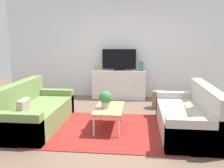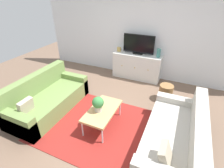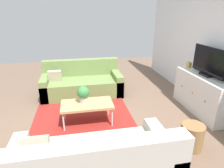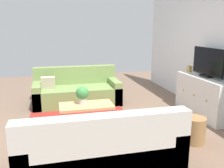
# 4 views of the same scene
# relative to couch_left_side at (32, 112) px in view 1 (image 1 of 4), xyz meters

# --- Properties ---
(ground_plane) EXTENTS (10.00, 10.00, 0.00)m
(ground_plane) POSITION_rel_couch_left_side_xyz_m (1.44, 0.10, -0.27)
(ground_plane) COLOR brown
(wall_back) EXTENTS (6.40, 0.12, 2.70)m
(wall_back) POSITION_rel_couch_left_side_xyz_m (1.44, 2.65, 1.08)
(wall_back) COLOR white
(wall_back) RESTS_ON ground_plane
(area_rug) EXTENTS (2.50, 1.90, 0.01)m
(area_rug) POSITION_rel_couch_left_side_xyz_m (1.44, -0.05, -0.26)
(area_rug) COLOR maroon
(area_rug) RESTS_ON ground_plane
(couch_left_side) EXTENTS (0.89, 1.92, 0.82)m
(couch_left_side) POSITION_rel_couch_left_side_xyz_m (0.00, 0.00, 0.00)
(couch_left_side) COLOR olive
(couch_left_side) RESTS_ON ground_plane
(couch_right_side) EXTENTS (0.89, 1.92, 0.82)m
(couch_right_side) POSITION_rel_couch_left_side_xyz_m (2.88, 0.00, 0.00)
(couch_right_side) COLOR #B2ADA3
(couch_right_side) RESTS_ON ground_plane
(coffee_table) EXTENTS (0.50, 0.93, 0.40)m
(coffee_table) POSITION_rel_couch_left_side_xyz_m (1.44, 0.03, 0.10)
(coffee_table) COLOR tan
(coffee_table) RESTS_ON ground_plane
(potted_plant) EXTENTS (0.23, 0.23, 0.31)m
(potted_plant) POSITION_rel_couch_left_side_xyz_m (1.38, -0.02, 0.30)
(potted_plant) COLOR #B7B2A8
(potted_plant) RESTS_ON coffee_table
(tv_console) EXTENTS (1.43, 0.47, 0.77)m
(tv_console) POSITION_rel_couch_left_side_xyz_m (1.43, 2.37, 0.12)
(tv_console) COLOR silver
(tv_console) RESTS_ON ground_plane
(flat_screen_tv) EXTENTS (0.91, 0.16, 0.57)m
(flat_screen_tv) POSITION_rel_couch_left_side_xyz_m (1.43, 2.39, 0.79)
(flat_screen_tv) COLOR black
(flat_screen_tv) RESTS_ON tv_console
(glass_vase) EXTENTS (0.11, 0.11, 0.24)m
(glass_vase) POSITION_rel_couch_left_side_xyz_m (2.03, 2.37, 0.63)
(glass_vase) COLOR teal
(glass_vase) RESTS_ON tv_console
(mantel_clock) EXTENTS (0.11, 0.07, 0.13)m
(mantel_clock) POSITION_rel_couch_left_side_xyz_m (0.84, 2.37, 0.57)
(mantel_clock) COLOR tan
(mantel_clock) RESTS_ON tv_console
(wicker_basket) EXTENTS (0.34, 0.34, 0.40)m
(wicker_basket) POSITION_rel_couch_left_side_xyz_m (2.46, 1.52, -0.07)
(wicker_basket) COLOR olive
(wicker_basket) RESTS_ON ground_plane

